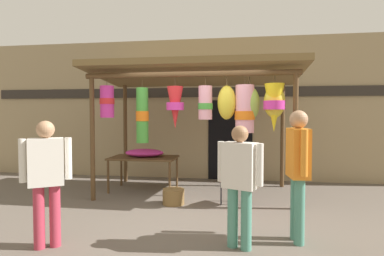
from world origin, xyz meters
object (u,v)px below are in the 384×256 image
at_px(display_table, 144,160).
at_px(wicker_basket_by_table, 173,197).
at_px(flower_heap_on_table, 145,153).
at_px(shopper_by_bananas, 298,164).
at_px(folding_chair, 239,178).
at_px(customer_foreground, 240,177).
at_px(vendor_in_orange, 46,174).

distance_m(display_table, wicker_basket_by_table, 1.38).
xyz_separation_m(display_table, wicker_basket_by_table, (0.86, -0.95, -0.52)).
relative_size(flower_heap_on_table, shopper_by_bananas, 0.49).
relative_size(folding_chair, wicker_basket_by_table, 2.11).
bearing_deg(customer_foreground, flower_heap_on_table, 126.65).
height_order(vendor_in_orange, customer_foreground, vendor_in_orange).
bearing_deg(folding_chair, shopper_by_bananas, -63.24).
distance_m(folding_chair, vendor_in_orange, 3.20).
relative_size(display_table, flower_heap_on_table, 1.68).
relative_size(flower_heap_on_table, wicker_basket_by_table, 2.11).
bearing_deg(wicker_basket_by_table, vendor_in_orange, -118.40).
height_order(wicker_basket_by_table, customer_foreground, customer_foreground).
bearing_deg(vendor_in_orange, customer_foreground, 8.31).
height_order(display_table, vendor_in_orange, vendor_in_orange).
distance_m(display_table, folding_chair, 2.22).
bearing_deg(flower_heap_on_table, customer_foreground, -53.35).
distance_m(folding_chair, wicker_basket_by_table, 1.23).
xyz_separation_m(folding_chair, vendor_in_orange, (-2.31, -2.17, 0.42)).
bearing_deg(customer_foreground, folding_chair, 90.85).
bearing_deg(folding_chair, vendor_in_orange, -136.84).
distance_m(flower_heap_on_table, shopper_by_bananas, 3.70).
bearing_deg(vendor_in_orange, flower_heap_on_table, 84.56).
relative_size(flower_heap_on_table, vendor_in_orange, 0.54).
distance_m(wicker_basket_by_table, shopper_by_bananas, 2.57).
xyz_separation_m(folding_chair, shopper_by_bananas, (0.76, -1.51, 0.50)).
distance_m(display_table, shopper_by_bananas, 3.70).
height_order(flower_heap_on_table, shopper_by_bananas, shopper_by_bananas).
bearing_deg(shopper_by_bananas, customer_foreground, -156.87).
bearing_deg(folding_chair, customer_foreground, -89.15).
relative_size(flower_heap_on_table, customer_foreground, 0.56).
bearing_deg(customer_foreground, shopper_by_bananas, 23.13).
distance_m(flower_heap_on_table, wicker_basket_by_table, 1.46).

